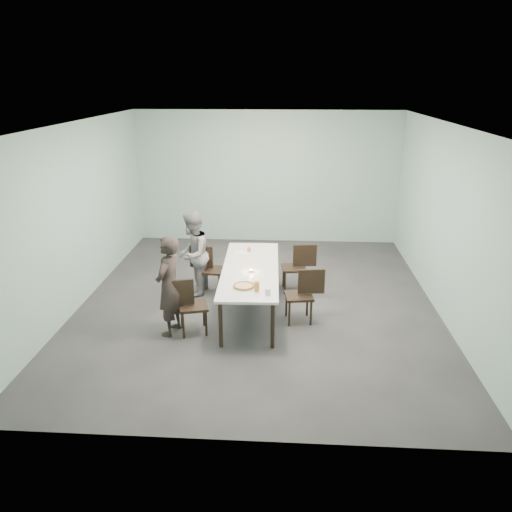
# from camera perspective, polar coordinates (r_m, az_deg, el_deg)

# --- Properties ---
(ground) EXTENTS (7.00, 7.00, 0.00)m
(ground) POSITION_cam_1_polar(r_m,az_deg,el_deg) (8.66, 0.18, -5.28)
(ground) COLOR #333335
(ground) RESTS_ON ground
(room_shell) EXTENTS (6.02, 7.02, 3.01)m
(room_shell) POSITION_cam_1_polar(r_m,az_deg,el_deg) (8.02, 0.19, 7.94)
(room_shell) COLOR #9BC4BB
(room_shell) RESTS_ON ground
(table) EXTENTS (0.97, 2.62, 0.75)m
(table) POSITION_cam_1_polar(r_m,az_deg,el_deg) (8.11, -0.65, -1.77)
(table) COLOR white
(table) RESTS_ON ground
(chair_near_left) EXTENTS (0.65, 0.52, 0.87)m
(chair_near_left) POSITION_cam_1_polar(r_m,az_deg,el_deg) (7.54, -7.82, -5.26)
(chair_near_left) COLOR black
(chair_near_left) RESTS_ON ground
(chair_far_left) EXTENTS (0.63, 0.47, 0.87)m
(chair_far_left) POSITION_cam_1_polar(r_m,az_deg,el_deg) (8.91, -5.55, -1.15)
(chair_far_left) COLOR black
(chair_far_left) RESTS_ON ground
(chair_near_right) EXTENTS (0.64, 0.47, 0.87)m
(chair_near_right) POSITION_cam_1_polar(r_m,az_deg,el_deg) (7.86, 5.52, -4.07)
(chair_near_right) COLOR black
(chair_near_right) RESTS_ON ground
(chair_far_right) EXTENTS (0.63, 0.46, 0.87)m
(chair_far_right) POSITION_cam_1_polar(r_m,az_deg,el_deg) (8.98, 4.87, -0.95)
(chair_far_right) COLOR black
(chair_far_right) RESTS_ON ground
(diner_near) EXTENTS (0.49, 0.63, 1.53)m
(diner_near) POSITION_cam_1_polar(r_m,az_deg,el_deg) (7.47, -9.92, -3.39)
(diner_near) COLOR black
(diner_near) RESTS_ON ground
(diner_far) EXTENTS (0.66, 0.80, 1.51)m
(diner_far) POSITION_cam_1_polar(r_m,az_deg,el_deg) (8.77, -7.23, 0.20)
(diner_far) COLOR gray
(diner_far) RESTS_ON ground
(pizza) EXTENTS (0.34, 0.34, 0.04)m
(pizza) POSITION_cam_1_polar(r_m,az_deg,el_deg) (7.35, -1.41, -3.46)
(pizza) COLOR white
(pizza) RESTS_ON table
(side_plate) EXTENTS (0.18, 0.18, 0.01)m
(side_plate) POSITION_cam_1_polar(r_m,az_deg,el_deg) (7.60, -0.37, -2.76)
(side_plate) COLOR white
(side_plate) RESTS_ON table
(beer_glass) EXTENTS (0.08, 0.08, 0.15)m
(beer_glass) POSITION_cam_1_polar(r_m,az_deg,el_deg) (7.19, 0.09, -3.52)
(beer_glass) COLOR #BB7F29
(beer_glass) RESTS_ON table
(water_tumbler) EXTENTS (0.08, 0.08, 0.09)m
(water_tumbler) POSITION_cam_1_polar(r_m,az_deg,el_deg) (7.10, 1.34, -4.10)
(water_tumbler) COLOR silver
(water_tumbler) RESTS_ON table
(tealight) EXTENTS (0.06, 0.06, 0.05)m
(tealight) POSITION_cam_1_polar(r_m,az_deg,el_deg) (7.91, -0.56, -1.72)
(tealight) COLOR silver
(tealight) RESTS_ON table
(amber_tumbler) EXTENTS (0.07, 0.07, 0.08)m
(amber_tumbler) POSITION_cam_1_polar(r_m,az_deg,el_deg) (8.83, -0.80, 0.73)
(amber_tumbler) COLOR #BB7F29
(amber_tumbler) RESTS_ON table
(menu) EXTENTS (0.31, 0.23, 0.01)m
(menu) POSITION_cam_1_polar(r_m,az_deg,el_deg) (8.78, -1.54, 0.37)
(menu) COLOR silver
(menu) RESTS_ON table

